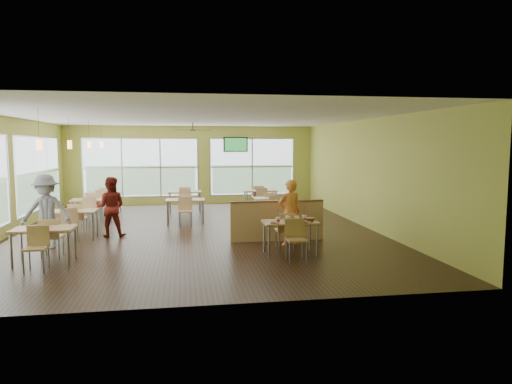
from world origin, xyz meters
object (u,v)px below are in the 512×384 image
at_px(man_plaid, 290,212).
at_px(food_basket, 310,219).
at_px(main_table, 290,226).
at_px(half_wall_divider, 277,221).

distance_m(man_plaid, food_basket, 0.89).
height_order(main_table, half_wall_divider, half_wall_divider).
distance_m(half_wall_divider, food_basket, 1.50).
relative_size(half_wall_divider, food_basket, 9.55).
relative_size(main_table, food_basket, 6.05).
xyz_separation_m(main_table, half_wall_divider, (0.00, 1.45, -0.11)).
bearing_deg(half_wall_divider, man_plaid, -69.90).
distance_m(main_table, man_plaid, 0.94).
height_order(main_table, food_basket, main_table).
bearing_deg(half_wall_divider, food_basket, -71.57).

